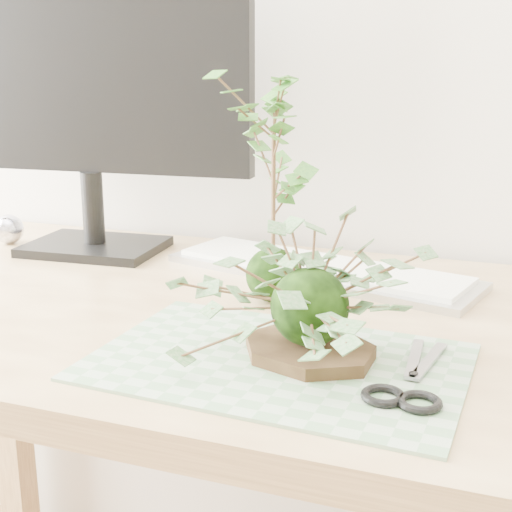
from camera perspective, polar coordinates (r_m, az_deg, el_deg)
name	(u,v)px	position (r m, az deg, el deg)	size (l,w,h in m)	color
desk	(294,373)	(1.00, 3.02, -9.32)	(1.60, 0.70, 0.74)	#D7B77D
cutting_mat	(278,362)	(0.81, 1.77, -8.45)	(0.41, 0.27, 0.00)	#659264
stone_dish	(309,350)	(0.81, 4.25, -7.51)	(0.16, 0.16, 0.01)	black
ivy_kokedama	(311,271)	(0.78, 4.38, -1.21)	(0.27, 0.27, 0.18)	black
maple_kokedama	(274,141)	(0.96, 1.43, 9.20)	(0.20, 0.20, 0.32)	black
keyboard	(320,269)	(1.13, 5.12, -1.06)	(0.52, 0.26, 0.02)	#B4B4B4
monitor	(88,82)	(1.27, -13.26, 13.42)	(0.58, 0.19, 0.51)	black
foil_ball	(9,229)	(1.40, -19.17, 2.04)	(0.05, 0.05, 0.05)	silver
scissors	(408,390)	(0.74, 12.04, -10.42)	(0.08, 0.18, 0.01)	gray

